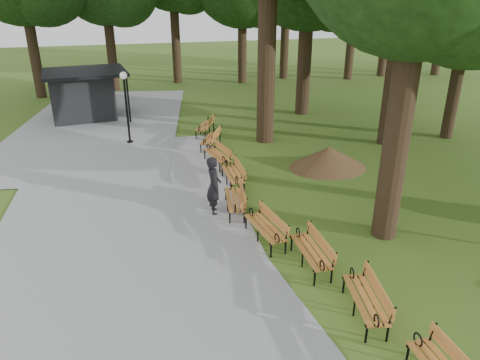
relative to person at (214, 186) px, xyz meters
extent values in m
plane|color=#375919|center=(1.00, -2.84, -0.95)|extent=(100.00, 100.00, 0.00)
cube|color=gray|center=(-3.00, 0.16, -0.92)|extent=(12.00, 38.00, 0.06)
imported|color=black|center=(0.00, 0.00, 0.00)|extent=(0.50, 0.72, 1.91)
cylinder|color=black|center=(-2.39, 7.84, 0.55)|extent=(0.10, 0.10, 3.01)
sphere|color=white|center=(-2.39, 7.84, 2.15)|extent=(0.32, 0.32, 0.32)
cone|color=#47301C|center=(5.19, 2.75, -0.52)|extent=(2.63, 2.63, 0.87)
cylinder|color=black|center=(4.52, -2.59, 2.77)|extent=(0.70, 0.70, 7.44)
cylinder|color=black|center=(8.96, 4.91, 2.64)|extent=(0.60, 0.60, 7.19)
cylinder|color=black|center=(3.75, 6.63, 3.73)|extent=(0.80, 0.80, 9.37)
cylinder|color=black|center=(7.27, 10.86, 2.78)|extent=(0.76, 0.76, 7.47)
cylinder|color=black|center=(12.37, 4.98, 1.84)|extent=(0.56, 0.56, 5.58)
sphere|color=black|center=(12.37, 4.98, 5.15)|extent=(5.69, 5.69, 5.69)
camera|label=1|loc=(-2.44, -12.80, 5.79)|focal=34.02mm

